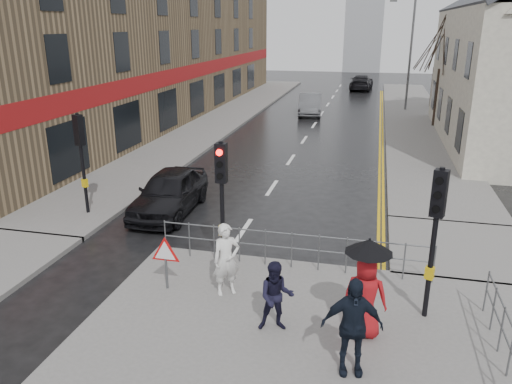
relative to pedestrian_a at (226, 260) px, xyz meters
The scene contains 23 objects.
ground 1.63m from the pedestrian_a, 122.21° to the left, with size 120.00×120.00×0.00m, color black.
near_pavement 3.49m from the pedestrian_a, 46.23° to the right, with size 10.00×9.00×0.14m, color #605E5B.
left_pavement 25.14m from the pedestrian_a, 106.60° to the left, with size 4.00×44.00×0.14m, color #605E5B.
right_pavement 26.74m from the pedestrian_a, 77.41° to the left, with size 4.00×40.00×0.14m, color #605E5B.
pavement_bridge_right 7.17m from the pedestrian_a, 35.00° to the left, with size 4.00×4.20×0.14m, color #605E5B.
building_left_terrace 26.63m from the pedestrian_a, 118.78° to the left, with size 8.00×42.00×10.00m, color olive.
church_tower 63.58m from the pedestrian_a, 89.25° to the left, with size 5.00×5.00×18.00m, color #989BA1.
traffic_signal_near_left 1.98m from the pedestrian_a, 110.59° to the left, with size 0.28×0.27×3.40m.
traffic_signal_near_right 4.74m from the pedestrian_a, ahead, with size 0.34×0.33×3.40m.
traffic_signal_far_left 7.54m from the pedestrian_a, 146.55° to the left, with size 0.34×0.33×3.40m.
guard_railing_front 2.11m from the pedestrian_a, 52.81° to the left, with size 7.14×0.04×1.00m.
guard_railing_side 6.06m from the pedestrian_a, 16.04° to the right, with size 0.04×4.54×1.00m.
warning_sign 1.48m from the pedestrian_a, behind, with size 0.80×0.07×1.35m.
street_lamp 29.76m from the pedestrian_a, 79.97° to the left, with size 1.83×0.25×8.00m.
tree_near 24.41m from the pedestrian_a, 73.53° to the left, with size 2.40×2.40×6.58m.
tree_far 32.11m from the pedestrian_a, 76.74° to the left, with size 2.40×2.40×5.64m.
pedestrian_a is the anchor object (origin of this frame).
pedestrian_b 1.85m from the pedestrian_a, 39.61° to the right, with size 0.75×0.58×1.54m, color black.
pedestrian_with_umbrella 3.36m from the pedestrian_a, 16.69° to the right, with size 0.96×0.96×2.15m.
pedestrian_d 3.72m from the pedestrian_a, 35.94° to the right, with size 1.12×0.47×1.91m, color black.
car_parked 6.22m from the pedestrian_a, 125.21° to the left, with size 1.76×4.39×1.49m, color black.
car_mid 26.08m from the pedestrian_a, 93.27° to the left, with size 1.57×4.52×1.49m, color #505155.
car_far 41.45m from the pedestrian_a, 87.79° to the left, with size 2.05×5.05×1.47m, color black.
Camera 1 is at (3.81, -11.17, 6.25)m, focal length 35.00 mm.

